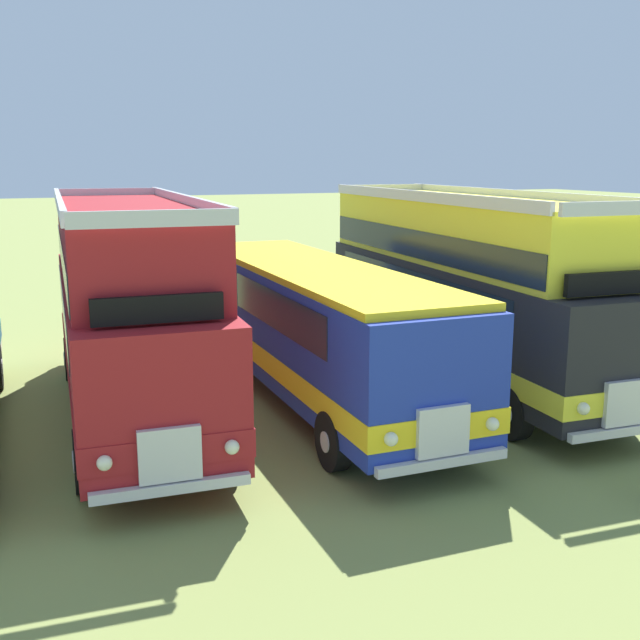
{
  "coord_description": "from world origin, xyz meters",
  "views": [
    {
      "loc": [
        5.55,
        -15.21,
        5.2
      ],
      "look_at": [
        11.9,
        0.12,
        1.72
      ],
      "focal_mm": 42.83,
      "sensor_mm": 36.0,
      "label": 1
    }
  ],
  "objects": [
    {
      "name": "bus_seventh_in_row",
      "position": [
        7.77,
        0.26,
        2.36
      ],
      "size": [
        3.1,
        10.42,
        4.52
      ],
      "color": "maroon",
      "rests_on": "ground"
    },
    {
      "name": "bus_ninth_in_row",
      "position": [
        15.54,
        -0.02,
        2.36
      ],
      "size": [
        3.1,
        11.15,
        4.52
      ],
      "color": "black",
      "rests_on": "ground"
    },
    {
      "name": "bus_eighth_in_row",
      "position": [
        11.65,
        -0.1,
        1.76
      ],
      "size": [
        2.72,
        11.06,
        2.99
      ],
      "color": "#1E339E",
      "rests_on": "ground"
    }
  ]
}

